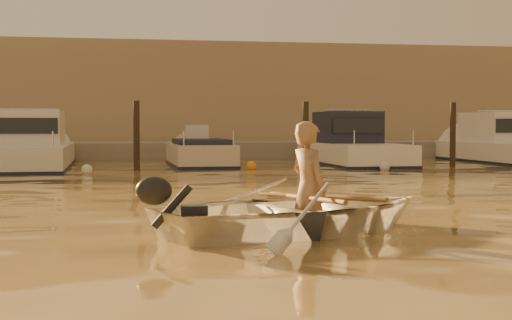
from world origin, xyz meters
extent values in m
plane|color=olive|center=(0.00, 0.00, 0.00)|extent=(160.00, 160.00, 0.00)
imported|color=silver|center=(1.31, 0.34, 0.26)|extent=(4.36, 3.75, 0.76)
imported|color=#986E4C|center=(1.40, 0.38, 0.53)|extent=(0.58, 0.70, 1.65)
cylinder|color=brown|center=(1.54, 0.43, 0.42)|extent=(1.19, 1.80, 0.13)
cylinder|color=brown|center=(1.35, 0.36, 0.42)|extent=(0.45, 2.08, 0.13)
cylinder|color=#2D2319|center=(-0.20, 13.80, 0.90)|extent=(0.18, 0.18, 2.20)
cylinder|color=#2D2319|center=(4.80, 13.80, 0.90)|extent=(0.18, 0.18, 2.20)
cylinder|color=#2D2319|center=(9.50, 13.80, 0.90)|extent=(0.18, 0.18, 2.20)
sphere|color=silver|center=(-1.57, 12.49, 0.10)|extent=(0.30, 0.30, 0.30)
sphere|color=orange|center=(3.12, 13.63, 0.10)|extent=(0.30, 0.30, 0.30)
sphere|color=silver|center=(6.87, 12.65, 0.10)|extent=(0.30, 0.30, 0.30)
cube|color=gray|center=(0.00, 21.50, 0.15)|extent=(52.00, 4.00, 1.00)
cube|color=#9E8466|center=(0.00, 27.00, 2.40)|extent=(46.00, 7.00, 4.80)
camera|label=1|loc=(-1.01, -8.90, 1.31)|focal=55.00mm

